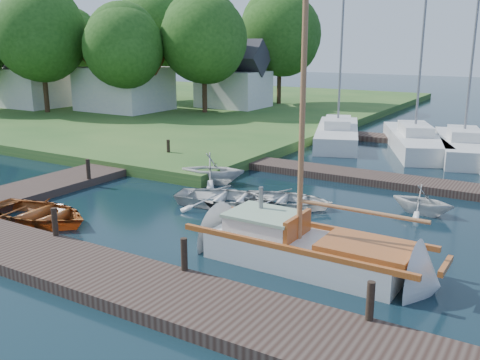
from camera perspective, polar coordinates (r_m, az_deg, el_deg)
The scene contains 28 objects.
ground at distance 17.70m, azimuth -0.00°, elevation -3.76°, with size 160.00×160.00×0.00m, color black.
near_dock at distance 13.25m, azimuth -13.84°, elevation -10.02°, with size 18.00×2.20×0.30m, color #2F201A.
left_dock at distance 24.02m, azimuth -13.96°, elevation 1.10°, with size 2.20×18.00×0.30m, color #2F201A.
far_dock at distance 22.57m, azimuth 13.03°, elevation 0.30°, with size 14.00×1.60×0.30m, color #2F201A.
shore at distance 51.96m, azimuth -14.04°, elevation 8.26°, with size 50.00×40.00×0.50m, color #285220.
mooring_post_1 at distance 15.78m, azimuth -19.15°, elevation -4.24°, with size 0.16×0.16×0.80m, color black.
mooring_post_2 at distance 12.79m, azimuth -5.98°, elevation -7.88°, with size 0.16×0.16×0.80m, color black.
mooring_post_3 at distance 10.89m, azimuth 13.73°, elevation -12.41°, with size 0.16×0.16×0.80m, color black.
mooring_post_4 at distance 21.85m, azimuth -15.88°, elevation 1.13°, with size 0.16×0.16×0.80m, color black.
mooring_post_5 at distance 25.42m, azimuth -7.65°, elevation 3.39°, with size 0.16×0.16×0.80m, color black.
sailboat at distance 13.84m, azimuth 7.63°, elevation -7.73°, with size 7.17×2.07×9.83m.
dinghy at distance 18.09m, azimuth -20.81°, elevation -3.01°, with size 2.76×3.86×0.80m, color #9D4617.
tender_a at distance 18.64m, azimuth -1.55°, elevation -1.64°, with size 2.54×3.55×0.74m, color silver.
tender_b at distance 21.49m, azimuth -2.93°, elevation 1.40°, with size 2.23×2.58×1.36m, color silver.
tender_c at distance 18.59m, azimuth 5.06°, elevation -1.85°, with size 2.27×3.18×0.66m, color silver.
tender_d at distance 18.69m, azimuth 18.94°, elevation -1.84°, with size 1.77×2.05×1.08m, color silver.
marina_boat_0 at distance 30.82m, azimuth 10.35°, elevation 4.99°, with size 4.85×8.49×10.32m.
marina_boat_1 at distance 29.56m, azimuth 18.10°, elevation 4.09°, with size 5.29×8.42×9.82m.
marina_boat_2 at distance 28.82m, azimuth 22.70°, elevation 3.48°, with size 4.08×7.74×12.53m.
house_a at distance 41.88m, azimuth -12.29°, elevation 10.67°, with size 6.30×5.00×6.29m.
house_b at distance 46.49m, azimuth -21.31°, elevation 10.14°, with size 5.77×4.50×5.79m.
house_c at distance 42.98m, azimuth -0.70°, elevation 10.58°, with size 5.25×4.00×5.28m.
tree_1 at distance 42.06m, azimuth -20.44°, elevation 14.40°, with size 6.70×6.70×9.20m.
tree_2 at distance 39.01m, azimuth -12.29°, elevation 13.78°, with size 5.83×5.75×7.82m.
tree_3 at distance 39.59m, azimuth -3.85°, elevation 14.88°, with size 6.41×6.38×8.74m.
tree_4 at distance 47.65m, azimuth -9.17°, elevation 15.35°, with size 7.01×7.01×9.66m.
tree_5 at distance 51.81m, azimuth -17.57°, elevation 13.75°, with size 6.00×5.94×8.10m.
tree_7 at distance 45.42m, azimuth 4.32°, elevation 15.32°, with size 6.83×6.83×9.38m.
Camera 1 is at (8.74, -14.35, 5.56)m, focal length 40.00 mm.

